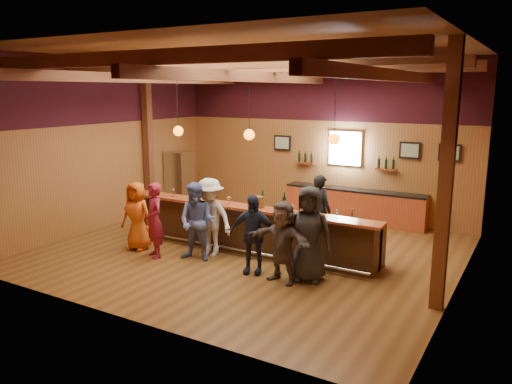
% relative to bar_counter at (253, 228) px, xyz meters
% --- Properties ---
extents(room, '(9.04, 9.00, 4.52)m').
position_rel_bar_counter_xyz_m(room, '(-0.02, -0.09, 2.69)').
color(room, brown).
rests_on(room, ground).
extents(bar_counter, '(6.30, 1.07, 1.11)m').
position_rel_bar_counter_xyz_m(bar_counter, '(0.00, 0.00, 0.00)').
color(bar_counter, black).
rests_on(bar_counter, ground).
extents(back_bar_cabinet, '(4.00, 0.52, 0.95)m').
position_rel_bar_counter_xyz_m(back_bar_cabinet, '(1.18, 3.57, -0.05)').
color(back_bar_cabinet, maroon).
rests_on(back_bar_cabinet, ground).
extents(window, '(0.95, 0.09, 0.95)m').
position_rel_bar_counter_xyz_m(window, '(0.78, 3.80, 1.53)').
color(window, silver).
rests_on(window, room).
extents(framed_pictures, '(5.35, 0.05, 0.45)m').
position_rel_bar_counter_xyz_m(framed_pictures, '(1.65, 3.79, 1.58)').
color(framed_pictures, black).
rests_on(framed_pictures, room).
extents(wine_shelves, '(3.00, 0.18, 0.30)m').
position_rel_bar_counter_xyz_m(wine_shelves, '(0.78, 3.73, 1.10)').
color(wine_shelves, maroon).
rests_on(wine_shelves, room).
extents(pendant_lights, '(4.24, 0.24, 1.37)m').
position_rel_bar_counter_xyz_m(pendant_lights, '(-0.02, -0.15, 2.19)').
color(pendant_lights, black).
rests_on(pendant_lights, room).
extents(stainless_fridge, '(0.70, 0.70, 1.80)m').
position_rel_bar_counter_xyz_m(stainless_fridge, '(-4.12, 2.45, 0.38)').
color(stainless_fridge, silver).
rests_on(stainless_fridge, ground).
extents(customer_orange, '(0.83, 0.59, 1.60)m').
position_rel_bar_counter_xyz_m(customer_orange, '(-2.37, -1.32, 0.28)').
color(customer_orange, '#CA5413').
rests_on(customer_orange, ground).
extents(customer_redvest, '(0.73, 0.65, 1.68)m').
position_rel_bar_counter_xyz_m(customer_redvest, '(-1.64, -1.54, 0.32)').
color(customer_redvest, maroon).
rests_on(customer_redvest, ground).
extents(customer_denim, '(0.94, 0.78, 1.73)m').
position_rel_bar_counter_xyz_m(customer_denim, '(-0.69, -1.24, 0.34)').
color(customer_denim, '#576CAF').
rests_on(customer_denim, ground).
extents(customer_white, '(1.16, 0.69, 1.77)m').
position_rel_bar_counter_xyz_m(customer_white, '(-0.64, -0.84, 0.36)').
color(customer_white, silver).
rests_on(customer_white, ground).
extents(customer_navy, '(1.03, 0.65, 1.63)m').
position_rel_bar_counter_xyz_m(customer_navy, '(0.75, -1.31, 0.29)').
color(customer_navy, '#1C2438').
rests_on(customer_navy, ground).
extents(customer_brown, '(1.56, 0.76, 1.61)m').
position_rel_bar_counter_xyz_m(customer_brown, '(1.49, -1.42, 0.28)').
color(customer_brown, '#4E403E').
rests_on(customer_brown, ground).
extents(customer_dark, '(1.05, 0.82, 1.88)m').
position_rel_bar_counter_xyz_m(customer_dark, '(1.89, -1.11, 0.42)').
color(customer_dark, '#232425').
rests_on(customer_dark, ground).
extents(bartender, '(0.71, 0.57, 1.70)m').
position_rel_bar_counter_xyz_m(bartender, '(1.15, 1.20, 0.33)').
color(bartender, black).
rests_on(bartender, ground).
extents(ice_bucket, '(0.23, 0.23, 0.26)m').
position_rel_bar_counter_xyz_m(ice_bucket, '(0.32, -0.30, 0.72)').
color(ice_bucket, brown).
rests_on(ice_bucket, bar_counter).
extents(bottle_a, '(0.08, 0.08, 0.37)m').
position_rel_bar_counter_xyz_m(bottle_a, '(0.34, -0.17, 0.73)').
color(bottle_a, black).
rests_on(bottle_a, bar_counter).
extents(bottle_b, '(0.08, 0.08, 0.39)m').
position_rel_bar_counter_xyz_m(bottle_b, '(0.92, -0.23, 0.74)').
color(bottle_b, black).
rests_on(bottle_b, bar_counter).
extents(glass_a, '(0.08, 0.08, 0.17)m').
position_rel_bar_counter_xyz_m(glass_a, '(-2.75, -0.37, 0.71)').
color(glass_a, silver).
rests_on(glass_a, bar_counter).
extents(glass_b, '(0.09, 0.09, 0.20)m').
position_rel_bar_counter_xyz_m(glass_b, '(-2.09, -0.32, 0.73)').
color(glass_b, silver).
rests_on(glass_b, bar_counter).
extents(glass_c, '(0.09, 0.09, 0.19)m').
position_rel_bar_counter_xyz_m(glass_c, '(-1.55, -0.33, 0.73)').
color(glass_c, silver).
rests_on(glass_c, bar_counter).
extents(glass_d, '(0.07, 0.07, 0.16)m').
position_rel_bar_counter_xyz_m(glass_d, '(-1.22, -0.44, 0.71)').
color(glass_d, silver).
rests_on(glass_d, bar_counter).
extents(glass_e, '(0.08, 0.08, 0.17)m').
position_rel_bar_counter_xyz_m(glass_e, '(-0.48, -0.30, 0.71)').
color(glass_e, silver).
rests_on(glass_e, bar_counter).
extents(glass_f, '(0.08, 0.08, 0.17)m').
position_rel_bar_counter_xyz_m(glass_f, '(0.97, -0.35, 0.71)').
color(glass_f, silver).
rests_on(glass_f, bar_counter).
extents(glass_g, '(0.08, 0.08, 0.17)m').
position_rel_bar_counter_xyz_m(glass_g, '(1.17, -0.32, 0.71)').
color(glass_g, silver).
rests_on(glass_g, bar_counter).
extents(glass_h, '(0.08, 0.08, 0.18)m').
position_rel_bar_counter_xyz_m(glass_h, '(2.15, -0.29, 0.72)').
color(glass_h, silver).
rests_on(glass_h, bar_counter).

